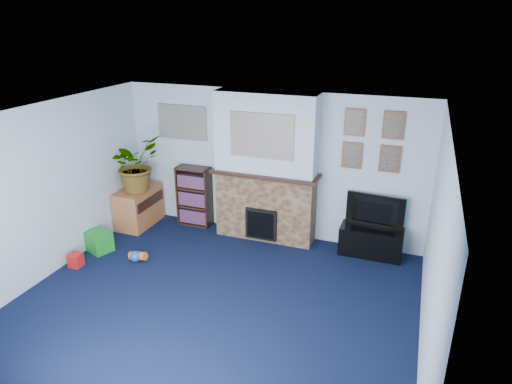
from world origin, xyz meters
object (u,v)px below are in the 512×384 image
at_px(bookshelf, 195,197).
at_px(tv_stand, 371,241).
at_px(sideboard, 139,206).
at_px(television, 374,213).

bearing_deg(bookshelf, tv_stand, -1.44).
relative_size(bookshelf, sideboard, 1.22).
height_order(tv_stand, sideboard, sideboard).
bearing_deg(tv_stand, sideboard, -175.95).
bearing_deg(sideboard, bookshelf, 21.27).
bearing_deg(bookshelf, sideboard, -158.73).
xyz_separation_m(television, bookshelf, (-3.04, 0.06, -0.20)).
distance_m(tv_stand, bookshelf, 3.06).
relative_size(tv_stand, television, 1.08).
xyz_separation_m(bookshelf, sideboard, (-0.92, -0.36, -0.15)).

